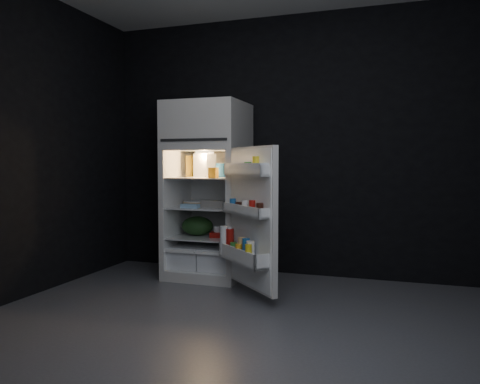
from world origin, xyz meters
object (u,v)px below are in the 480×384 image
(egg_carton, at_px, (214,204))
(yogurt_tray, at_px, (223,235))
(fridge_door, at_px, (249,219))
(refrigerator, at_px, (208,184))
(milk_jug, at_px, (205,165))

(egg_carton, xyz_separation_m, yogurt_tray, (0.08, 0.01, -0.31))
(fridge_door, relative_size, yogurt_tray, 4.91)
(refrigerator, relative_size, yogurt_tray, 7.17)
(milk_jug, xyz_separation_m, egg_carton, (0.14, -0.10, -0.38))
(fridge_door, distance_m, milk_jug, 1.04)
(refrigerator, relative_size, milk_jug, 7.42)
(milk_jug, xyz_separation_m, yogurt_tray, (0.23, -0.09, -0.69))
(refrigerator, bearing_deg, milk_jug, 173.17)
(refrigerator, distance_m, yogurt_tray, 0.54)
(refrigerator, relative_size, fridge_door, 1.46)
(yogurt_tray, bearing_deg, refrigerator, 143.58)
(refrigerator, bearing_deg, yogurt_tray, -23.51)
(egg_carton, distance_m, yogurt_tray, 0.32)
(fridge_door, distance_m, yogurt_tray, 0.76)
(milk_jug, distance_m, yogurt_tray, 0.74)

